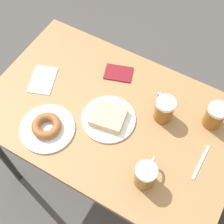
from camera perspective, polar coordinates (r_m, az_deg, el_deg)
ground_plane at (r=2.03m, az=0.00°, el=-11.36°), size 8.00×8.00×0.00m
table at (r=1.39m, az=0.00°, el=-1.89°), size 0.69×1.09×0.77m
plate_with_cake at (r=1.30m, az=-0.74°, el=-0.98°), size 0.23×0.23×0.04m
plate_with_donut at (r=1.31m, az=-11.81°, el=-2.72°), size 0.23×0.23×0.05m
beer_mug_left at (r=1.16m, az=6.17°, el=-11.36°), size 0.12×0.08×0.12m
beer_mug_center at (r=1.33m, az=18.36°, el=-0.58°), size 0.12×0.08×0.12m
beer_mug_right at (r=1.29m, az=9.51°, el=0.55°), size 0.10×0.10×0.12m
napkin_folded at (r=1.46m, az=-12.48°, el=5.85°), size 0.18×0.15×0.00m
fork at (r=1.28m, az=15.94°, el=-8.77°), size 0.16×0.02×0.00m
passport_near_edge at (r=1.45m, az=1.19°, el=7.12°), size 0.12×0.15×0.01m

